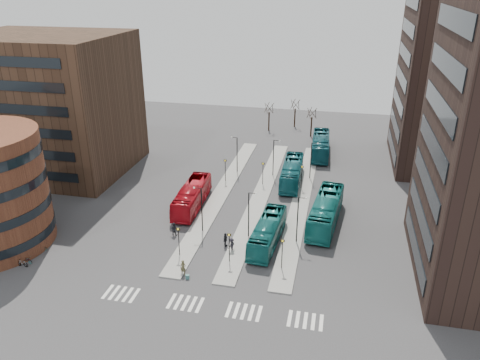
% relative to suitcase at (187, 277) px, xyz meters
% --- Properties ---
extents(ground, '(160.00, 160.00, 0.00)m').
position_rel_suitcase_xyz_m(ground, '(2.10, -7.95, -0.24)').
color(ground, '#313133').
rests_on(ground, ground).
extents(island_left, '(2.50, 45.00, 0.15)m').
position_rel_suitcase_xyz_m(island_left, '(-1.90, 22.05, -0.17)').
color(island_left, gray).
rests_on(island_left, ground).
extents(island_mid, '(2.50, 45.00, 0.15)m').
position_rel_suitcase_xyz_m(island_mid, '(4.10, 22.05, -0.17)').
color(island_mid, gray).
rests_on(island_mid, ground).
extents(island_right, '(2.50, 45.00, 0.15)m').
position_rel_suitcase_xyz_m(island_right, '(10.10, 22.05, -0.17)').
color(island_right, gray).
rests_on(island_right, ground).
extents(suitcase, '(0.46, 0.40, 0.49)m').
position_rel_suitcase_xyz_m(suitcase, '(0.00, 0.00, 0.00)').
color(suitcase, navy).
rests_on(suitcase, ground).
extents(red_bus, '(3.16, 11.94, 3.30)m').
position_rel_suitcase_xyz_m(red_bus, '(-4.78, 16.61, 1.41)').
color(red_bus, '#AF0D18').
rests_on(red_bus, ground).
extents(teal_bus_a, '(3.32, 11.25, 3.09)m').
position_rel_suitcase_xyz_m(teal_bus_a, '(7.24, 9.20, 1.30)').
color(teal_bus_a, '#135F5E').
rests_on(teal_bus_a, ground).
extents(teal_bus_b, '(3.18, 12.19, 3.37)m').
position_rel_suitcase_xyz_m(teal_bus_b, '(7.96, 28.19, 1.44)').
color(teal_bus_b, '#135962').
rests_on(teal_bus_b, ground).
extents(teal_bus_c, '(4.39, 13.43, 3.67)m').
position_rel_suitcase_xyz_m(teal_bus_c, '(13.87, 15.74, 1.59)').
color(teal_bus_c, '#166F6C').
rests_on(teal_bus_c, ground).
extents(teal_bus_d, '(3.49, 12.85, 3.55)m').
position_rel_suitcase_xyz_m(teal_bus_d, '(11.62, 41.82, 1.53)').
color(teal_bus_d, '#124F5B').
rests_on(teal_bus_d, ground).
extents(traveller, '(0.66, 0.44, 1.77)m').
position_rel_suitcase_xyz_m(traveller, '(-0.69, 0.66, 0.64)').
color(traveller, '#4D492E').
rests_on(traveller, ground).
extents(commuter_a, '(0.87, 0.69, 1.75)m').
position_rel_suitcase_xyz_m(commuter_a, '(-4.61, 8.52, 0.63)').
color(commuter_a, black).
rests_on(commuter_a, ground).
extents(commuter_b, '(0.58, 1.10, 1.79)m').
position_rel_suitcase_xyz_m(commuter_b, '(2.39, 7.37, 0.65)').
color(commuter_b, black).
rests_on(commuter_b, ground).
extents(commuter_c, '(1.01, 1.27, 1.72)m').
position_rel_suitcase_xyz_m(commuter_c, '(3.38, 6.43, 0.62)').
color(commuter_c, black).
rests_on(commuter_c, ground).
extents(bicycle_near, '(1.65, 0.91, 0.82)m').
position_rel_suitcase_xyz_m(bicycle_near, '(-18.90, -1.00, 0.17)').
color(bicycle_near, gray).
rests_on(bicycle_near, ground).
extents(bicycle_mid, '(1.53, 0.51, 0.91)m').
position_rel_suitcase_xyz_m(bicycle_mid, '(-18.90, -1.82, 0.21)').
color(bicycle_mid, gray).
rests_on(bicycle_mid, ground).
extents(bicycle_far, '(1.61, 0.96, 0.80)m').
position_rel_suitcase_xyz_m(bicycle_far, '(-18.90, 1.58, 0.15)').
color(bicycle_far, gray).
rests_on(bicycle_far, ground).
extents(crosswalk_stripes, '(22.35, 2.40, 0.01)m').
position_rel_suitcase_xyz_m(crosswalk_stripes, '(3.85, -3.95, -0.24)').
color(crosswalk_stripes, silver).
rests_on(crosswalk_stripes, ground).
extents(office_block, '(25.00, 20.12, 22.00)m').
position_rel_suitcase_xyz_m(office_block, '(-31.90, 26.03, 10.76)').
color(office_block, '#3F2A1D').
rests_on(office_block, ground).
extents(tower_far, '(20.12, 20.00, 30.00)m').
position_rel_suitcase_xyz_m(tower_far, '(34.07, 42.05, 14.75)').
color(tower_far, black).
rests_on(tower_far, ground).
extents(sign_poles, '(12.45, 22.12, 3.65)m').
position_rel_suitcase_xyz_m(sign_poles, '(3.70, 15.05, 2.16)').
color(sign_poles, black).
rests_on(sign_poles, ground).
extents(lamp_posts, '(14.04, 20.24, 6.12)m').
position_rel_suitcase_xyz_m(lamp_posts, '(4.73, 20.05, 3.33)').
color(lamp_posts, black).
rests_on(lamp_posts, ground).
extents(bare_trees, '(10.97, 8.14, 5.90)m').
position_rel_suitcase_xyz_m(bare_trees, '(4.76, 54.71, 2.48)').
color(bare_trees, black).
rests_on(bare_trees, ground).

